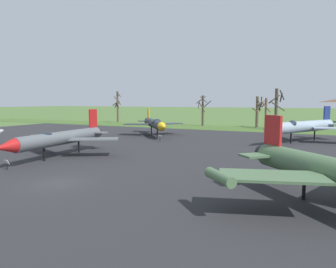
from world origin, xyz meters
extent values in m
plane|color=#4C6B33|center=(0.00, 0.00, 0.00)|extent=(600.00, 600.00, 0.00)
cube|color=#28282B|center=(0.00, 16.73, 0.03)|extent=(100.49, 55.76, 0.05)
cube|color=#426228|center=(0.00, 50.61, 0.03)|extent=(160.49, 12.00, 0.06)
cylinder|color=black|center=(13.15, 6.57, 2.18)|extent=(1.35, 1.34, 1.07)
cube|color=#4C6B47|center=(14.55, 0.31, 2.07)|extent=(5.79, 4.07, 0.14)
cylinder|color=#4C6B47|center=(12.21, -1.07, 2.07)|extent=(2.11, 2.14, 0.57)
cube|color=#B21E1E|center=(13.78, 5.94, 3.95)|extent=(1.31, 1.33, 2.01)
cube|color=#4C6B47|center=(12.93, 4.94, 2.30)|extent=(2.42, 2.41, 0.14)
cube|color=#4C6B47|center=(14.79, 6.76, 2.30)|extent=(2.42, 2.41, 0.14)
cylinder|color=black|center=(15.95, 3.72, 0.71)|extent=(0.20, 0.20, 1.42)
cylinder|color=#33383D|center=(-9.18, 30.84, 2.11)|extent=(9.22, 10.78, 1.47)
cone|color=yellow|center=(-4.52, 25.17, 2.11)|extent=(2.27, 2.35, 1.35)
cylinder|color=black|center=(-13.41, 35.99, 2.11)|extent=(1.31, 1.28, 1.03)
ellipsoid|color=#19232D|center=(-7.69, 29.02, 2.51)|extent=(1.17, 2.21, 1.11)
cube|color=#33383D|center=(-11.89, 29.67, 2.00)|extent=(4.82, 3.81, 0.14)
cube|color=#33383D|center=(-7.50, 33.28, 2.00)|extent=(4.36, 4.97, 0.14)
cube|color=yellow|center=(-12.89, 35.37, 3.73)|extent=(1.07, 1.25, 1.78)
cube|color=#33383D|center=(-13.66, 34.52, 2.22)|extent=(2.16, 2.12, 0.14)
cube|color=#33383D|center=(-11.91, 35.95, 2.22)|extent=(2.16, 2.12, 0.14)
cylinder|color=black|center=(-7.40, 28.68, 0.69)|extent=(0.20, 0.20, 1.37)
cylinder|color=black|center=(-10.96, 33.01, 0.69)|extent=(0.20, 0.20, 1.37)
cylinder|color=black|center=(-4.17, 23.51, 0.40)|extent=(0.08, 0.08, 0.79)
cube|color=white|center=(-4.17, 23.51, 0.93)|extent=(0.65, 0.33, 0.29)
cylinder|color=silver|center=(-22.11, 11.24, 1.84)|extent=(1.84, 1.93, 0.51)
cylinder|color=#565B60|center=(-7.86, 8.30, 2.03)|extent=(2.48, 12.36, 1.42)
cone|color=red|center=(-7.23, 1.14, 2.03)|extent=(1.48, 2.20, 1.30)
cylinder|color=black|center=(-8.41, 14.70, 2.03)|extent=(1.06, 0.86, 0.99)
ellipsoid|color=#19232D|center=(-7.66, 6.00, 2.42)|extent=(0.93, 1.74, 0.87)
cube|color=#565B60|center=(-11.14, 9.19, 1.92)|extent=(5.39, 3.76, 0.13)
cube|color=#565B60|center=(-4.77, 9.75, 1.92)|extent=(5.32, 4.37, 0.13)
cube|color=red|center=(-8.35, 13.90, 3.84)|extent=(0.30, 1.49, 2.21)
cube|color=#565B60|center=(-9.38, 13.66, 2.14)|extent=(1.64, 1.45, 0.13)
cube|color=#565B60|center=(-7.29, 13.85, 2.14)|extent=(1.64, 1.45, 0.13)
cylinder|color=black|center=(-7.62, 5.61, 0.66)|extent=(0.19, 0.19, 1.32)
cylinder|color=black|center=(-8.09, 10.99, 0.66)|extent=(0.19, 0.19, 1.32)
cylinder|color=black|center=(-7.25, 1.30, 0.28)|extent=(0.08, 0.08, 0.57)
cube|color=white|center=(-7.25, 1.30, 0.73)|extent=(0.49, 0.27, 0.37)
cylinder|color=#8EA3B2|center=(14.44, 32.70, 2.30)|extent=(7.94, 13.03, 1.60)
cone|color=navy|center=(10.62, 25.51, 2.30)|extent=(2.43, 2.80, 1.48)
cylinder|color=black|center=(17.85, 39.13, 2.30)|extent=(1.41, 1.31, 1.12)
ellipsoid|color=#19232D|center=(13.09, 30.16, 2.74)|extent=(1.21, 2.27, 1.14)
cube|color=#8EA3B2|center=(12.29, 35.96, 2.18)|extent=(4.47, 5.78, 0.15)
cube|color=#8EA3B2|center=(18.35, 32.75, 2.18)|extent=(5.55, 3.13, 0.15)
cube|color=navy|center=(17.42, 38.32, 4.14)|extent=(0.96, 1.59, 2.07)
cube|color=#8EA3B2|center=(16.09, 38.85, 2.42)|extent=(2.65, 2.36, 0.15)
cube|color=#8EA3B2|center=(18.61, 37.52, 2.42)|extent=(2.65, 2.36, 0.15)
cylinder|color=black|center=(13.01, 30.00, 0.75)|extent=(0.21, 0.21, 1.50)
cylinder|color=black|center=(15.88, 35.41, 0.75)|extent=(0.21, 0.21, 1.50)
cylinder|color=black|center=(10.34, 25.03, 0.31)|extent=(0.08, 0.08, 0.62)
cube|color=white|center=(10.34, 25.03, 0.77)|extent=(0.63, 0.39, 0.31)
cylinder|color=brown|center=(-35.23, 56.69, 4.40)|extent=(0.55, 0.55, 8.79)
cylinder|color=brown|center=(-34.62, 56.57, 7.88)|extent=(0.47, 1.39, 1.35)
cylinder|color=brown|center=(-36.12, 57.21, 5.44)|extent=(1.38, 2.06, 1.48)
cylinder|color=brown|center=(-35.64, 57.05, 5.41)|extent=(1.02, 1.11, 1.56)
cylinder|color=brown|center=(-35.76, 57.14, 5.02)|extent=(1.23, 1.39, 1.67)
cylinder|color=brown|center=(-34.73, 55.95, 6.20)|extent=(1.77, 1.31, 2.49)
cylinder|color=#42382D|center=(-9.20, 55.30, 3.68)|extent=(0.51, 0.51, 7.36)
cylinder|color=#42382D|center=(-8.74, 54.62, 6.37)|extent=(1.55, 1.13, 1.56)
cylinder|color=#42382D|center=(-10.14, 55.00, 4.94)|extent=(0.83, 2.04, 1.31)
cylinder|color=#42382D|center=(-9.17, 54.49, 4.65)|extent=(1.81, 0.30, 2.68)
cylinder|color=#42382D|center=(-8.51, 56.51, 5.26)|extent=(2.61, 1.60, 1.85)
cylinder|color=#42382D|center=(-10.01, 56.14, 6.30)|extent=(1.95, 1.88, 1.85)
cylinder|color=brown|center=(3.53, 56.20, 3.52)|extent=(0.62, 0.62, 7.04)
cylinder|color=brown|center=(3.18, 55.52, 4.00)|extent=(1.59, 0.96, 1.13)
cylinder|color=brown|center=(4.09, 56.26, 4.69)|extent=(0.40, 1.38, 2.03)
cylinder|color=brown|center=(4.36, 56.39, 5.84)|extent=(0.67, 1.93, 2.43)
cylinder|color=brown|center=(4.09, 56.63, 4.75)|extent=(1.26, 1.51, 1.72)
cylinder|color=brown|center=(5.31, 57.19, 3.34)|extent=(0.51, 0.51, 6.68)
cylinder|color=brown|center=(4.89, 57.72, 5.38)|extent=(1.32, 1.12, 1.58)
cylinder|color=brown|center=(4.32, 57.81, 5.67)|extent=(1.51, 2.21, 1.45)
cylinder|color=brown|center=(5.38, 56.18, 4.77)|extent=(2.25, 0.42, 2.60)
cylinder|color=#42382D|center=(8.08, 52.53, 4.30)|extent=(0.62, 0.62, 8.60)
cylinder|color=#42382D|center=(7.47, 53.50, 6.39)|extent=(2.23, 1.53, 1.91)
cylinder|color=#42382D|center=(8.63, 51.30, 4.86)|extent=(2.66, 1.36, 1.92)
cylinder|color=#42382D|center=(9.19, 52.26, 7.24)|extent=(0.81, 2.42, 2.06)
cylinder|color=#42382D|center=(8.97, 52.78, 6.75)|extent=(0.81, 2.03, 1.89)
camera|label=1|loc=(16.69, -16.00, 5.86)|focal=33.20mm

